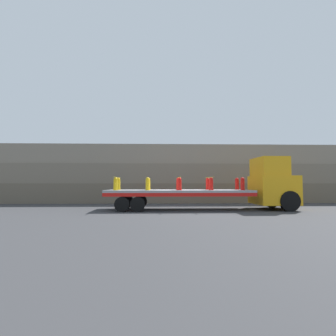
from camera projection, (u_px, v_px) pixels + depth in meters
ground_plane at (179, 210)px, 15.45m from camera, size 120.00×120.00×0.00m
rock_cliff at (173, 174)px, 21.80m from camera, size 60.00×3.30×4.63m
truck_cab at (274, 184)px, 15.73m from camera, size 2.24×2.67×3.09m
flatbed_trailer at (169, 194)px, 15.48m from camera, size 8.50×2.55×1.16m
fire_hydrant_yellow_near_0 at (116, 184)px, 14.87m from camera, size 0.29×0.44×0.74m
fire_hydrant_yellow_far_0 at (118, 184)px, 15.95m from camera, size 0.29×0.44×0.74m
fire_hydrant_yellow_near_1 at (148, 184)px, 14.94m from camera, size 0.29×0.44×0.74m
fire_hydrant_yellow_far_1 at (148, 184)px, 16.01m from camera, size 0.29×0.44×0.74m
fire_hydrant_red_near_2 at (180, 184)px, 15.00m from camera, size 0.29×0.44×0.74m
fire_hydrant_red_far_2 at (178, 184)px, 16.07m from camera, size 0.29×0.44×0.74m
fire_hydrant_red_near_3 at (211, 184)px, 15.06m from camera, size 0.29×0.44×0.74m
fire_hydrant_red_far_3 at (208, 184)px, 16.13m from camera, size 0.29×0.44×0.74m
fire_hydrant_red_near_4 at (243, 184)px, 15.12m from camera, size 0.29×0.44×0.74m
fire_hydrant_red_far_4 at (237, 184)px, 16.19m from camera, size 0.29×0.44×0.74m
cargo_strap_rear at (117, 177)px, 15.43m from camera, size 0.05×2.64×0.01m
cargo_strap_middle at (179, 177)px, 15.56m from camera, size 0.05×2.64×0.01m
cargo_strap_front at (209, 177)px, 15.62m from camera, size 0.05×2.64×0.01m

